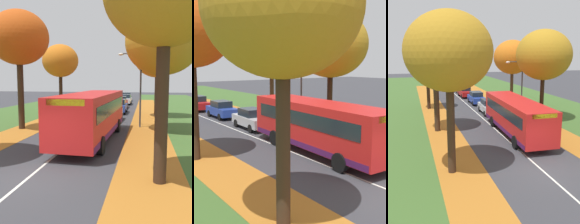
{
  "view_description": "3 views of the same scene",
  "coord_description": "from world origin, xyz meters",
  "views": [
    {
      "loc": [
        4.38,
        -8.86,
        3.72
      ],
      "look_at": [
        1.09,
        8.63,
        1.62
      ],
      "focal_mm": 42.0,
      "sensor_mm": 36.0,
      "label": 1
    },
    {
      "loc": [
        -10.41,
        -6.37,
        5.18
      ],
      "look_at": [
        0.02,
        8.32,
        2.36
      ],
      "focal_mm": 50.0,
      "sensor_mm": 36.0,
      "label": 2
    },
    {
      "loc": [
        -7.2,
        -12.66,
        6.75
      ],
      "look_at": [
        -0.9,
        9.64,
        1.53
      ],
      "focal_mm": 42.0,
      "sensor_mm": 36.0,
      "label": 3
    }
  ],
  "objects": [
    {
      "name": "ground_plane",
      "position": [
        0.0,
        0.0,
        0.0
      ],
      "size": [
        160.0,
        160.0,
        0.0
      ],
      "primitive_type": "plane",
      "color": "#38383D"
    },
    {
      "name": "grass_verge_left",
      "position": [
        -9.2,
        20.0,
        0.0
      ],
      "size": [
        12.0,
        90.0,
        0.01
      ],
      "primitive_type": "cube",
      "color": "#3D6028",
      "rests_on": "ground"
    },
    {
      "name": "leaf_litter_left",
      "position": [
        -4.6,
        14.0,
        0.01
      ],
      "size": [
        2.8,
        60.0,
        0.0
      ],
      "primitive_type": "cube",
      "color": "#B26B23",
      "rests_on": "grass_verge_left"
    },
    {
      "name": "grass_verge_right",
      "position": [
        9.2,
        20.0,
        0.0
      ],
      "size": [
        12.0,
        90.0,
        0.01
      ],
      "primitive_type": "cube",
      "color": "#3D6028",
      "rests_on": "ground"
    },
    {
      "name": "leaf_litter_right",
      "position": [
        4.6,
        14.0,
        0.01
      ],
      "size": [
        2.8,
        60.0,
        0.0
      ],
      "primitive_type": "cube",
      "color": "#B26B23",
      "rests_on": "grass_verge_right"
    },
    {
      "name": "road_centre_line",
      "position": [
        0.0,
        20.0,
        0.0
      ],
      "size": [
        0.12,
        80.0,
        0.01
      ],
      "primitive_type": "cube",
      "color": "silver",
      "rests_on": "ground"
    },
    {
      "name": "tree_left_near",
      "position": [
        -5.09,
        9.99,
        6.92
      ],
      "size": [
        4.54,
        4.54,
        9.02
      ],
      "color": "#382619",
      "rests_on": "ground"
    },
    {
      "name": "tree_left_mid",
      "position": [
        -5.12,
        19.85,
        5.96
      ],
      "size": [
        4.07,
        4.07,
        7.83
      ],
      "color": "black",
      "rests_on": "ground"
    },
    {
      "name": "tree_right_near",
      "position": [
        5.55,
        10.94,
        6.56
      ],
      "size": [
        5.45,
        5.45,
        9.03
      ],
      "color": "black",
      "rests_on": "ground"
    },
    {
      "name": "tree_right_mid",
      "position": [
        5.53,
        19.11,
        6.22
      ],
      "size": [
        4.78,
        4.78,
        8.41
      ],
      "color": "#422D1E",
      "rests_on": "ground"
    },
    {
      "name": "streetlamp_right",
      "position": [
        3.67,
        12.45,
        3.74
      ],
      "size": [
        1.89,
        0.28,
        6.0
      ],
      "color": "#47474C",
      "rests_on": "ground"
    },
    {
      "name": "bus",
      "position": [
        1.16,
        7.12,
        1.7
      ],
      "size": [
        2.91,
        10.48,
        2.98
      ],
      "color": "red",
      "rests_on": "ground"
    },
    {
      "name": "car_silver_lead",
      "position": [
        1.28,
        15.36,
        0.81
      ],
      "size": [
        1.89,
        4.25,
        1.62
      ],
      "color": "#B7BABF",
      "rests_on": "ground"
    },
    {
      "name": "car_blue_following",
      "position": [
        1.39,
        21.56,
        0.81
      ],
      "size": [
        1.8,
        4.21,
        1.62
      ],
      "color": "#233D9E",
      "rests_on": "ground"
    },
    {
      "name": "car_red_third_in_line",
      "position": [
        1.05,
        27.52,
        0.81
      ],
      "size": [
        1.82,
        4.22,
        1.62
      ],
      "color": "#B21919",
      "rests_on": "ground"
    },
    {
      "name": "car_white_fourth_in_line",
      "position": [
        1.31,
        33.17,
        0.81
      ],
      "size": [
        1.83,
        4.22,
        1.62
      ],
      "color": "silver",
      "rests_on": "ground"
    },
    {
      "name": "car_grey_trailing",
      "position": [
        0.93,
        40.08,
        0.81
      ],
      "size": [
        1.84,
        4.23,
        1.62
      ],
      "color": "slate",
      "rests_on": "ground"
    }
  ]
}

